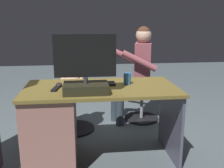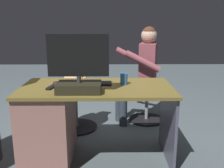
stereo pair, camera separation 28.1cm
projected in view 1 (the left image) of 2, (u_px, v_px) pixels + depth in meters
name	position (u px, v px, depth m)	size (l,w,h in m)	color
ground_plane	(99.00, 139.00, 2.98)	(10.00, 10.00, 0.00)	#525E63
desk	(63.00, 122.00, 2.45)	(1.40, 0.72, 0.72)	brown
monitor	(86.00, 75.00, 2.18)	(0.51, 0.24, 0.49)	black
keyboard	(93.00, 84.00, 2.47)	(0.42, 0.14, 0.02)	black
computer_mouse	(59.00, 85.00, 2.41)	(0.06, 0.10, 0.04)	black
cup	(127.00, 79.00, 2.49)	(0.07, 0.07, 0.11)	#3372BF
tv_remote	(55.00, 89.00, 2.30)	(0.04, 0.15, 0.02)	black
office_chair_teddy	(73.00, 108.00, 3.17)	(0.51, 0.51, 0.48)	black
teddy_bear	(72.00, 77.00, 3.09)	(0.27, 0.27, 0.39)	#D6AA88
visitor_chair	(142.00, 99.00, 3.50)	(0.46, 0.46, 0.48)	black
person	(137.00, 66.00, 3.37)	(0.56, 0.57, 1.24)	brown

